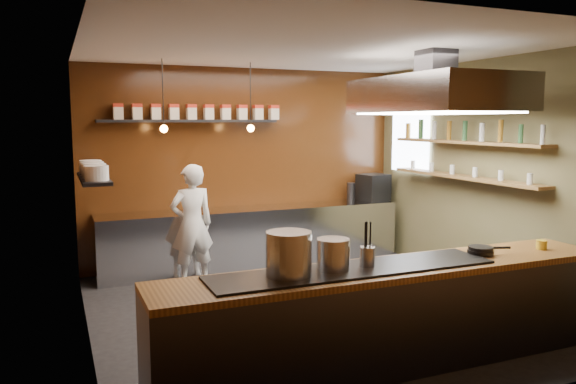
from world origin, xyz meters
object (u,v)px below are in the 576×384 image
extractor_hood (435,94)px  stockpot_large (289,254)px  espresso_machine (373,187)px  chef (192,224)px  stockpot_small (333,254)px

extractor_hood → stockpot_large: size_ratio=5.29×
extractor_hood → espresso_machine: size_ratio=4.64×
extractor_hood → chef: size_ratio=1.22×
espresso_machine → stockpot_large: bearing=-140.2°
extractor_hood → chef: extractor_hood is taller
chef → stockpot_small: bearing=92.2°
stockpot_small → espresso_machine: 4.63m
stockpot_large → espresso_machine: bearing=50.7°
stockpot_large → stockpot_small: (0.42, 0.03, -0.05)m
stockpot_small → espresso_machine: size_ratio=0.66×
extractor_hood → chef: (-2.37, 2.03, -1.69)m
extractor_hood → stockpot_large: bearing=-152.6°
extractor_hood → stockpot_large: 2.95m
extractor_hood → chef: 3.55m
extractor_hood → stockpot_large: extractor_hood is taller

